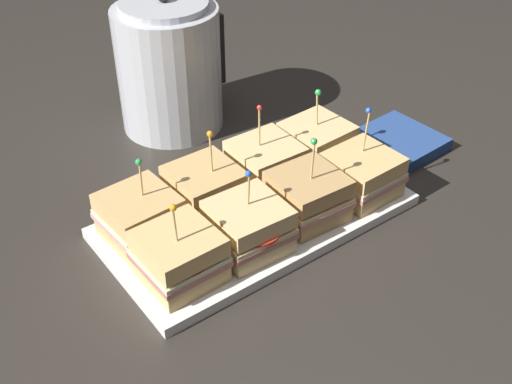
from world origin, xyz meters
name	(u,v)px	position (x,y,z in m)	size (l,w,h in m)	color
ground_plane	(256,220)	(0.00, 0.00, 0.00)	(6.00, 6.00, 0.00)	#2D2823
serving_platter	(256,216)	(0.00, 0.00, 0.01)	(0.49, 0.26, 0.02)	white
sandwich_front_far_left	(180,257)	(-0.17, -0.06, 0.06)	(0.11, 0.11, 0.14)	tan
sandwich_front_center_left	(249,227)	(-0.06, -0.06, 0.06)	(0.11, 0.11, 0.13)	#DBB77A
sandwich_front_center_right	(308,196)	(0.06, -0.06, 0.06)	(0.11, 0.11, 0.15)	tan
sandwich_front_far_right	(362,174)	(0.17, -0.06, 0.05)	(0.11, 0.11, 0.15)	tan
sandwich_back_far_left	(140,216)	(-0.17, 0.06, 0.05)	(0.11, 0.11, 0.14)	tan
sandwich_back_center_left	(205,190)	(-0.06, 0.05, 0.06)	(0.11, 0.11, 0.15)	tan
sandwich_back_center_right	(266,164)	(0.06, 0.05, 0.06)	(0.11, 0.11, 0.15)	#DBB77A
sandwich_back_far_right	(317,142)	(0.18, 0.06, 0.05)	(0.11, 0.11, 0.14)	#DBB77A
kettle_steel	(169,67)	(0.05, 0.35, 0.12)	(0.22, 0.20, 0.27)	#B7BABF
napkin_stack	(398,142)	(0.35, 0.02, 0.01)	(0.15, 0.15, 0.02)	navy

